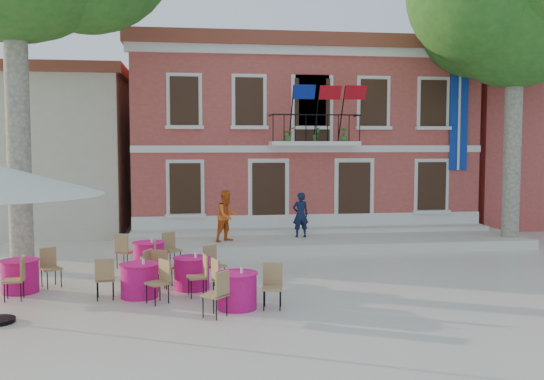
{
  "coord_description": "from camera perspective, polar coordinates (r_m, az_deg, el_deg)",
  "views": [
    {
      "loc": [
        -2.4,
        -15.77,
        3.49
      ],
      "look_at": [
        0.19,
        3.5,
        2.0
      ],
      "focal_mm": 40.0,
      "sensor_mm": 36.0,
      "label": 1
    }
  ],
  "objects": [
    {
      "name": "ground",
      "position": [
        16.33,
        0.98,
        -7.96
      ],
      "size": [
        90.0,
        90.0,
        0.0
      ],
      "primitive_type": "plane",
      "color": "beige",
      "rests_on": "ground"
    },
    {
      "name": "main_building",
      "position": [
        26.13,
        2.04,
        5.02
      ],
      "size": [
        13.5,
        9.59,
        7.5
      ],
      "color": "#C94C48",
      "rests_on": "ground"
    },
    {
      "name": "neighbor_west",
      "position": [
        27.7,
        -22.56,
        3.48
      ],
      "size": [
        9.4,
        9.4,
        6.4
      ],
      "color": "beige",
      "rests_on": "ground"
    },
    {
      "name": "neighbor_east",
      "position": [
        31.4,
        23.87,
        3.51
      ],
      "size": [
        9.4,
        9.4,
        6.4
      ],
      "color": "#C94C48",
      "rests_on": "ground"
    },
    {
      "name": "terrace",
      "position": [
        20.91,
        4.6,
        -4.82
      ],
      "size": [
        14.0,
        3.4,
        0.3
      ],
      "primitive_type": "cube",
      "color": "silver",
      "rests_on": "ground"
    },
    {
      "name": "plane_tree_east",
      "position": [
        22.66,
        22.03,
        15.78
      ],
      "size": [
        5.57,
        5.57,
        10.93
      ],
      "color": "#A59E84",
      "rests_on": "ground"
    },
    {
      "name": "pedestrian_navy",
      "position": [
        20.67,
        2.7,
        -2.35
      ],
      "size": [
        0.6,
        0.43,
        1.54
      ],
      "primitive_type": "imported",
      "rotation": [
        0.0,
        0.0,
        3.25
      ],
      "color": "#101836",
      "rests_on": "terrace"
    },
    {
      "name": "pedestrian_orange",
      "position": [
        19.83,
        -4.27,
        -2.44
      ],
      "size": [
        1.03,
        1.0,
        1.68
      ],
      "primitive_type": "imported",
      "rotation": [
        0.0,
        0.0,
        0.65
      ],
      "color": "orange",
      "rests_on": "terrace"
    },
    {
      "name": "cafe_table_0",
      "position": [
        14.23,
        -12.37,
        -8.15
      ],
      "size": [
        1.7,
        1.86,
        0.95
      ],
      "color": "#E01587",
      "rests_on": "ground"
    },
    {
      "name": "cafe_table_1",
      "position": [
        13.0,
        -3.32,
        -9.24
      ],
      "size": [
        1.77,
        1.84,
        0.95
      ],
      "color": "#E01587",
      "rests_on": "ground"
    },
    {
      "name": "cafe_table_2",
      "position": [
        15.52,
        -22.63,
        -7.34
      ],
      "size": [
        1.87,
        1.7,
        0.95
      ],
      "color": "#E01587",
      "rests_on": "ground"
    },
    {
      "name": "cafe_table_3",
      "position": [
        17.21,
        -11.53,
        -5.95
      ],
      "size": [
        1.87,
        1.66,
        0.95
      ],
      "color": "#E01587",
      "rests_on": "ground"
    },
    {
      "name": "cafe_table_4",
      "position": [
        14.79,
        -7.56,
        -7.6
      ],
      "size": [
        1.85,
        1.75,
        0.95
      ],
      "color": "#E01587",
      "rests_on": "ground"
    }
  ]
}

